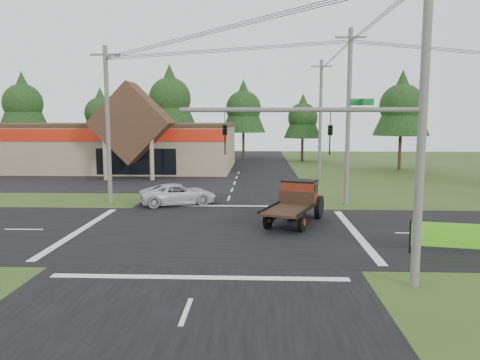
{
  "coord_description": "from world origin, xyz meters",
  "views": [
    {
      "loc": [
        2.13,
        -23.17,
        5.7
      ],
      "look_at": [
        1.06,
        3.53,
        2.2
      ],
      "focal_mm": 35.0,
      "sensor_mm": 36.0,
      "label": 1
    }
  ],
  "objects": [
    {
      "name": "parking_apron",
      "position": [
        -14.0,
        19.0,
        0.01
      ],
      "size": [
        28.0,
        14.0,
        0.02
      ],
      "primitive_type": "cube",
      "color": "black",
      "rests_on": "ground"
    },
    {
      "name": "traffic_signal_mast",
      "position": [
        5.82,
        -7.5,
        4.43
      ],
      "size": [
        8.12,
        0.24,
        7.0
      ],
      "color": "#595651",
      "rests_on": "ground"
    },
    {
      "name": "antique_flatbed_truck",
      "position": [
        4.07,
        1.96,
        1.16
      ],
      "size": [
        3.96,
        5.96,
        2.33
      ],
      "primitive_type": null,
      "rotation": [
        0.0,
        0.0,
        -0.36
      ],
      "color": "#60170D",
      "rests_on": "ground"
    },
    {
      "name": "tree_row_c",
      "position": [
        -10.0,
        41.0,
        8.72
      ],
      "size": [
        7.28,
        7.28,
        13.13
      ],
      "color": "#332316",
      "rests_on": "ground"
    },
    {
      "name": "tree_row_d",
      "position": [
        0.0,
        42.0,
        7.38
      ],
      "size": [
        6.16,
        6.16,
        11.11
      ],
      "color": "#332316",
      "rests_on": "ground"
    },
    {
      "name": "cvs_building",
      "position": [
        -15.7,
        29.57,
        2.78
      ],
      "size": [
        30.4,
        18.2,
        9.19
      ],
      "color": "gray",
      "rests_on": "ground"
    },
    {
      "name": "utility_pole_ne",
      "position": [
        8.0,
        8.0,
        5.89
      ],
      "size": [
        2.0,
        0.3,
        11.5
      ],
      "color": "#595651",
      "rests_on": "ground"
    },
    {
      "name": "white_pickup",
      "position": [
        -3.25,
        7.5,
        0.7
      ],
      "size": [
        5.52,
        3.91,
        1.4
      ],
      "primitive_type": "imported",
      "rotation": [
        0.0,
        0.0,
        1.92
      ],
      "color": "silver",
      "rests_on": "ground"
    },
    {
      "name": "utility_pole_n",
      "position": [
        8.0,
        22.0,
        5.74
      ],
      "size": [
        2.0,
        0.3,
        11.2
      ],
      "color": "#595651",
      "rests_on": "ground"
    },
    {
      "name": "road_ew",
      "position": [
        0.0,
        0.0,
        0.01
      ],
      "size": [
        120.0,
        12.0,
        0.02
      ],
      "primitive_type": "cube",
      "color": "black",
      "rests_on": "ground"
    },
    {
      "name": "ground",
      "position": [
        0.0,
        0.0,
        0.0
      ],
      "size": [
        120.0,
        120.0,
        0.0
      ],
      "primitive_type": "plane",
      "color": "#344819",
      "rests_on": "ground"
    },
    {
      "name": "tree_row_e",
      "position": [
        8.0,
        40.0,
        6.03
      ],
      "size": [
        5.04,
        5.04,
        9.09
      ],
      "color": "#332316",
      "rests_on": "ground"
    },
    {
      "name": "utility_pole_nr",
      "position": [
        7.5,
        -7.5,
        5.64
      ],
      "size": [
        2.0,
        0.3,
        11.0
      ],
      "color": "#595651",
      "rests_on": "ground"
    },
    {
      "name": "roadside_banner",
      "position": [
        10.64,
        -3.91,
        0.73
      ],
      "size": [
        4.23,
        0.89,
        1.46
      ],
      "primitive_type": null,
      "rotation": [
        0.0,
        0.0,
        -0.18
      ],
      "color": "#51C019",
      "rests_on": "ground"
    },
    {
      "name": "utility_pole_nw",
      "position": [
        -8.0,
        8.0,
        5.39
      ],
      "size": [
        2.0,
        0.3,
        10.5
      ],
      "color": "#595651",
      "rests_on": "ground"
    },
    {
      "name": "road_ns",
      "position": [
        0.0,
        0.0,
        0.01
      ],
      "size": [
        12.0,
        120.0,
        0.02
      ],
      "primitive_type": "cube",
      "color": "black",
      "rests_on": "ground"
    },
    {
      "name": "tree_row_a",
      "position": [
        -30.0,
        40.0,
        8.05
      ],
      "size": [
        6.72,
        6.72,
        12.12
      ],
      "color": "#332316",
      "rests_on": "ground"
    },
    {
      "name": "tree_row_b",
      "position": [
        -20.0,
        42.0,
        6.7
      ],
      "size": [
        5.6,
        5.6,
        10.1
      ],
      "color": "#332316",
      "rests_on": "ground"
    },
    {
      "name": "tree_side_ne",
      "position": [
        18.0,
        30.0,
        7.38
      ],
      "size": [
        6.16,
        6.16,
        11.11
      ],
      "color": "#332316",
      "rests_on": "ground"
    }
  ]
}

